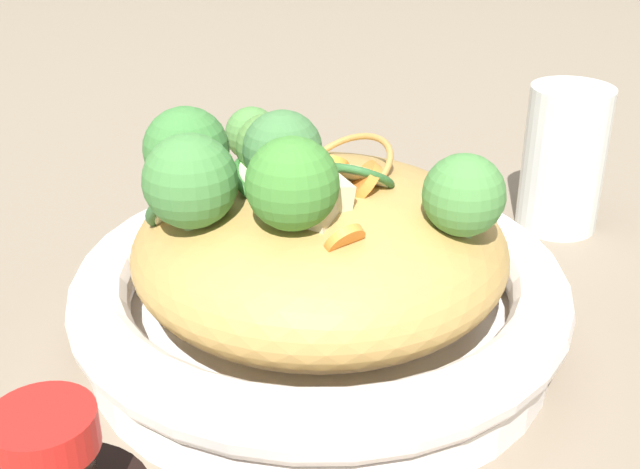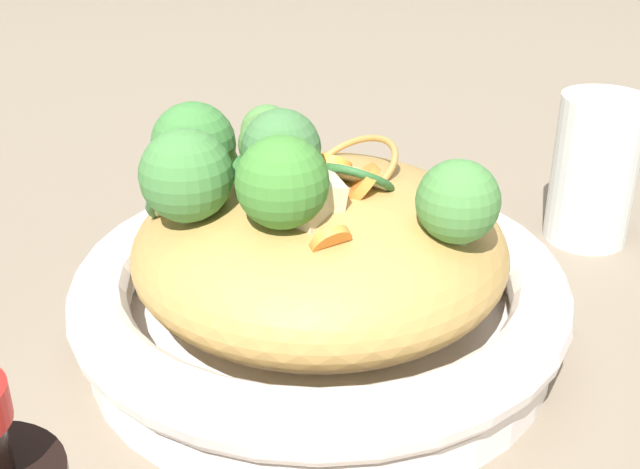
% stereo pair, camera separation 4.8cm
% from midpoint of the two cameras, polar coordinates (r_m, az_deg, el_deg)
% --- Properties ---
extents(ground_plane, '(3.00, 3.00, 0.00)m').
position_cam_midpoint_polar(ground_plane, '(0.52, 2.68, -7.35)').
color(ground_plane, '#7F6F5C').
extents(serving_bowl, '(0.30, 0.30, 0.06)m').
position_cam_midpoint_polar(serving_bowl, '(0.50, 2.75, -4.53)').
color(serving_bowl, white).
rests_on(serving_bowl, ground_plane).
extents(noodle_heap, '(0.22, 0.22, 0.10)m').
position_cam_midpoint_polar(noodle_heap, '(0.49, 2.85, -0.95)').
color(noodle_heap, '#B48B48').
rests_on(noodle_heap, serving_bowl).
extents(broccoli_florets, '(0.17, 0.22, 0.08)m').
position_cam_midpoint_polar(broccoli_florets, '(0.46, -0.80, 4.74)').
color(broccoli_florets, '#96B36E').
rests_on(broccoli_florets, serving_bowl).
extents(carrot_coins, '(0.10, 0.05, 0.03)m').
position_cam_midpoint_polar(carrot_coins, '(0.46, 4.62, 2.96)').
color(carrot_coins, orange).
rests_on(carrot_coins, serving_bowl).
extents(zucchini_slices, '(0.10, 0.15, 0.05)m').
position_cam_midpoint_polar(zucchini_slices, '(0.48, -2.35, 3.52)').
color(zucchini_slices, beige).
rests_on(zucchini_slices, serving_bowl).
extents(chicken_chunks, '(0.05, 0.04, 0.02)m').
position_cam_midpoint_polar(chicken_chunks, '(0.44, 2.59, 2.32)').
color(chicken_chunks, beige).
rests_on(chicken_chunks, serving_bowl).
extents(drinking_glass, '(0.06, 0.06, 0.11)m').
position_cam_midpoint_polar(drinking_glass, '(0.66, 20.36, 4.16)').
color(drinking_glass, silver).
rests_on(drinking_glass, ground_plane).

